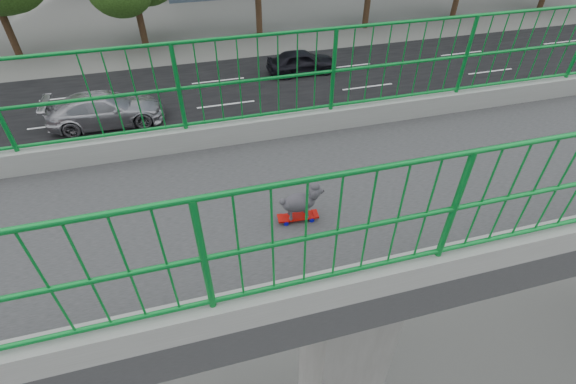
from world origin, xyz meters
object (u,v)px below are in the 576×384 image
(car_4, at_px, (302,62))
(poodle, at_px, (301,201))
(car_0, at_px, (419,194))
(car_1, at_px, (507,128))
(skateboard, at_px, (298,217))
(car_3, at_px, (106,109))

(car_4, bearing_deg, poodle, 162.79)
(car_0, bearing_deg, car_1, 117.27)
(skateboard, xyz_separation_m, car_1, (-9.54, 12.63, -6.37))
(skateboard, height_order, car_3, skateboard)
(car_3, bearing_deg, skateboard, -163.41)
(car_1, height_order, car_4, car_4)
(car_3, relative_size, car_4, 1.29)
(car_1, relative_size, car_4, 1.01)
(skateboard, distance_m, car_1, 17.06)
(poodle, height_order, car_1, poodle)
(poodle, bearing_deg, car_4, 167.12)
(car_3, height_order, car_4, car_3)
(car_1, bearing_deg, car_0, -62.73)
(car_4, bearing_deg, car_3, 106.64)
(car_3, xyz_separation_m, car_4, (-3.20, 10.70, -0.07))
(poodle, bearing_deg, car_0, 139.11)
(skateboard, xyz_separation_m, poodle, (0.00, 0.03, 0.22))
(poodle, height_order, car_4, poodle)
(car_1, relative_size, car_3, 0.78)
(skateboard, relative_size, car_4, 0.11)
(skateboard, bearing_deg, car_3, -159.08)
(skateboard, bearing_deg, poodle, 90.00)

